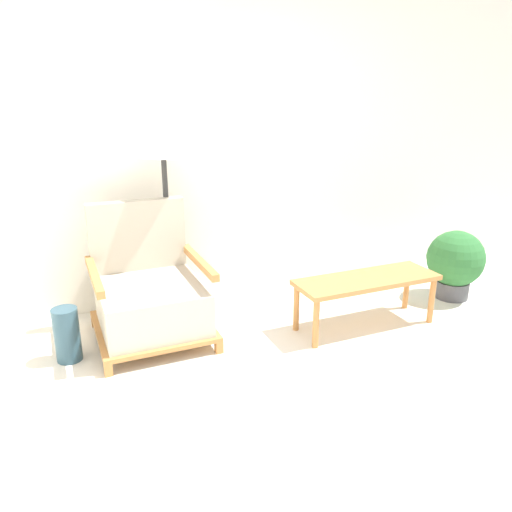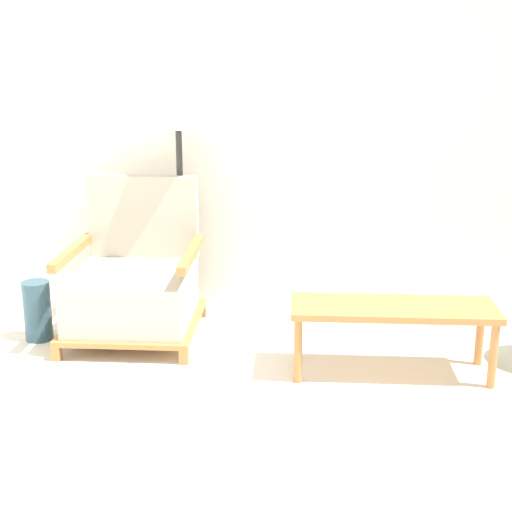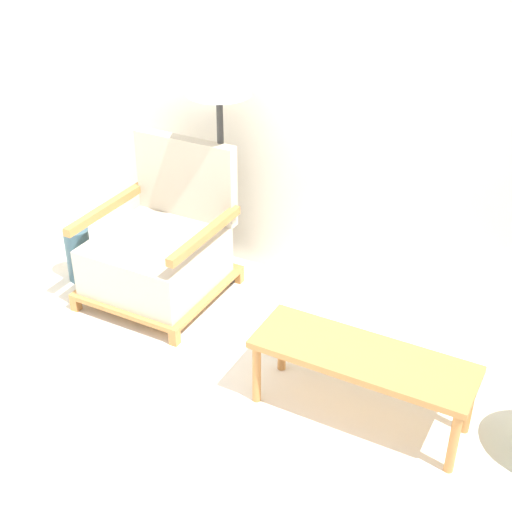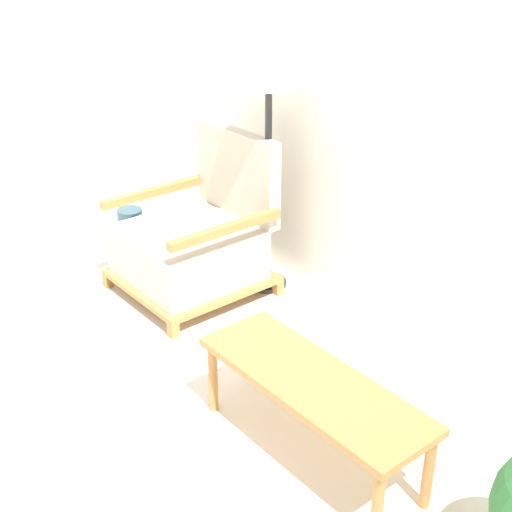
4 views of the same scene
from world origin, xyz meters
TOP-DOWN VIEW (x-y plane):
  - ground_plane at (0.00, 0.00)m, footprint 14.00×14.00m
  - wall_back at (0.00, 2.10)m, footprint 8.00×0.06m
  - armchair at (-0.65, 1.48)m, footprint 0.77×0.79m
  - floor_lamp at (-0.42, 1.83)m, footprint 0.37×0.37m
  - coffee_table at (0.83, 1.02)m, footprint 1.07×0.36m
  - vase at (-1.22, 1.37)m, footprint 0.16×0.16m
  - potted_plant at (1.82, 1.19)m, footprint 0.47×0.47m

SIDE VIEW (x-z plane):
  - ground_plane at x=0.00m, z-range 0.00..0.00m
  - vase at x=-1.22m, z-range 0.00..0.36m
  - armchair at x=-0.65m, z-range -0.15..0.77m
  - potted_plant at x=1.82m, z-range 0.03..0.61m
  - coffee_table at x=0.83m, z-range 0.14..0.53m
  - floor_lamp at x=-0.42m, z-range 0.53..2.01m
  - wall_back at x=0.00m, z-range 0.00..2.70m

